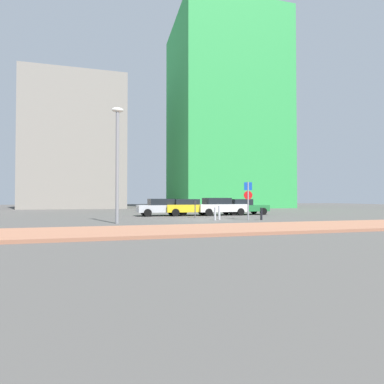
{
  "coord_description": "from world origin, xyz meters",
  "views": [
    {
      "loc": [
        -6.7,
        -20.42,
        1.51
      ],
      "look_at": [
        -0.43,
        3.0,
        2.01
      ],
      "focal_mm": 28.36,
      "sensor_mm": 36.0,
      "label": 1
    }
  ],
  "objects_px": {
    "traffic_bollard_mid": "(215,214)",
    "traffic_bollard_near": "(261,214)",
    "parked_car_yellow": "(189,207)",
    "street_lamp": "(117,155)",
    "parked_car_silver": "(163,207)",
    "parked_car_white": "(220,206)",
    "parked_car_green": "(243,207)",
    "parking_sign_post": "(248,196)",
    "traffic_bollard_far": "(219,213)",
    "parking_meter": "(195,207)"
  },
  "relations": [
    {
      "from": "traffic_bollard_mid",
      "to": "traffic_bollard_near",
      "type": "bearing_deg",
      "value": -9.71
    },
    {
      "from": "parked_car_yellow",
      "to": "street_lamp",
      "type": "bearing_deg",
      "value": -131.77
    },
    {
      "from": "parked_car_silver",
      "to": "parked_car_white",
      "type": "height_order",
      "value": "parked_car_white"
    },
    {
      "from": "traffic_bollard_near",
      "to": "parked_car_green",
      "type": "bearing_deg",
      "value": 75.81
    },
    {
      "from": "parking_sign_post",
      "to": "traffic_bollard_far",
      "type": "bearing_deg",
      "value": 153.71
    },
    {
      "from": "street_lamp",
      "to": "traffic_bollard_mid",
      "type": "height_order",
      "value": "street_lamp"
    },
    {
      "from": "parked_car_silver",
      "to": "parked_car_green",
      "type": "height_order",
      "value": "parked_car_silver"
    },
    {
      "from": "street_lamp",
      "to": "traffic_bollard_mid",
      "type": "relative_size",
      "value": 7.87
    },
    {
      "from": "traffic_bollard_mid",
      "to": "traffic_bollard_far",
      "type": "distance_m",
      "value": 0.73
    },
    {
      "from": "parked_car_green",
      "to": "parking_sign_post",
      "type": "height_order",
      "value": "parking_sign_post"
    },
    {
      "from": "parked_car_green",
      "to": "traffic_bollard_far",
      "type": "xyz_separation_m",
      "value": [
        -4.41,
        -5.58,
        -0.24
      ]
    },
    {
      "from": "parked_car_silver",
      "to": "parked_car_white",
      "type": "relative_size",
      "value": 1.01
    },
    {
      "from": "parking_sign_post",
      "to": "street_lamp",
      "type": "distance_m",
      "value": 9.22
    },
    {
      "from": "parked_car_green",
      "to": "traffic_bollard_near",
      "type": "relative_size",
      "value": 5.09
    },
    {
      "from": "parked_car_green",
      "to": "traffic_bollard_mid",
      "type": "bearing_deg",
      "value": -128.77
    },
    {
      "from": "parked_car_white",
      "to": "parking_sign_post",
      "type": "bearing_deg",
      "value": -91.63
    },
    {
      "from": "parked_car_yellow",
      "to": "parking_meter",
      "type": "distance_m",
      "value": 3.3
    },
    {
      "from": "parking_sign_post",
      "to": "traffic_bollard_far",
      "type": "height_order",
      "value": "parking_sign_post"
    },
    {
      "from": "parked_car_silver",
      "to": "parked_car_yellow",
      "type": "bearing_deg",
      "value": -5.21
    },
    {
      "from": "parked_car_silver",
      "to": "traffic_bollard_far",
      "type": "relative_size",
      "value": 4.67
    },
    {
      "from": "parked_car_white",
      "to": "parked_car_green",
      "type": "bearing_deg",
      "value": 7.05
    },
    {
      "from": "parking_sign_post",
      "to": "traffic_bollard_near",
      "type": "height_order",
      "value": "parking_sign_post"
    },
    {
      "from": "traffic_bollard_far",
      "to": "traffic_bollard_mid",
      "type": "bearing_deg",
      "value": -133.46
    },
    {
      "from": "parking_sign_post",
      "to": "parked_car_green",
      "type": "bearing_deg",
      "value": 68.15
    },
    {
      "from": "parked_car_yellow",
      "to": "parked_car_white",
      "type": "xyz_separation_m",
      "value": [
        2.79,
        -0.2,
        0.04
      ]
    },
    {
      "from": "parked_car_green",
      "to": "parked_car_yellow",
      "type": "bearing_deg",
      "value": -178.92
    },
    {
      "from": "parked_car_white",
      "to": "parking_sign_post",
      "type": "xyz_separation_m",
      "value": [
        -0.18,
        -6.18,
        0.87
      ]
    },
    {
      "from": "parked_car_yellow",
      "to": "parked_car_green",
      "type": "xyz_separation_m",
      "value": [
        5.21,
        0.1,
        -0.02
      ]
    },
    {
      "from": "parked_car_silver",
      "to": "parking_meter",
      "type": "bearing_deg",
      "value": -60.99
    },
    {
      "from": "parking_meter",
      "to": "street_lamp",
      "type": "height_order",
      "value": "street_lamp"
    },
    {
      "from": "traffic_bollard_mid",
      "to": "traffic_bollard_far",
      "type": "xyz_separation_m",
      "value": [
        0.5,
        0.53,
        0.04
      ]
    },
    {
      "from": "street_lamp",
      "to": "traffic_bollard_far",
      "type": "height_order",
      "value": "street_lamp"
    },
    {
      "from": "parked_car_silver",
      "to": "parked_car_yellow",
      "type": "height_order",
      "value": "parked_car_silver"
    },
    {
      "from": "parked_car_silver",
      "to": "parking_sign_post",
      "type": "distance_m",
      "value": 8.26
    },
    {
      "from": "parked_car_yellow",
      "to": "parked_car_green",
      "type": "bearing_deg",
      "value": 1.08
    },
    {
      "from": "parking_meter",
      "to": "traffic_bollard_mid",
      "type": "relative_size",
      "value": 1.5
    },
    {
      "from": "parked_car_silver",
      "to": "parked_car_white",
      "type": "xyz_separation_m",
      "value": [
        5.08,
        -0.41,
        0.04
      ]
    },
    {
      "from": "parked_car_yellow",
      "to": "traffic_bollard_far",
      "type": "distance_m",
      "value": 5.55
    },
    {
      "from": "traffic_bollard_far",
      "to": "parked_car_silver",
      "type": "bearing_deg",
      "value": 118.51
    },
    {
      "from": "parked_car_yellow",
      "to": "parked_car_green",
      "type": "relative_size",
      "value": 1.01
    },
    {
      "from": "parked_car_green",
      "to": "parking_meter",
      "type": "bearing_deg",
      "value": -148.75
    },
    {
      "from": "parked_car_green",
      "to": "street_lamp",
      "type": "distance_m",
      "value": 13.91
    },
    {
      "from": "parked_car_silver",
      "to": "traffic_bollard_mid",
      "type": "height_order",
      "value": "parked_car_silver"
    },
    {
      "from": "parked_car_white",
      "to": "street_lamp",
      "type": "distance_m",
      "value": 11.79
    },
    {
      "from": "parked_car_silver",
      "to": "parked_car_yellow",
      "type": "relative_size",
      "value": 1.04
    },
    {
      "from": "parked_car_yellow",
      "to": "street_lamp",
      "type": "xyz_separation_m",
      "value": [
        -6.26,
        -7.01,
        3.36
      ]
    },
    {
      "from": "parked_car_green",
      "to": "traffic_bollard_far",
      "type": "height_order",
      "value": "parked_car_green"
    },
    {
      "from": "traffic_bollard_mid",
      "to": "traffic_bollard_far",
      "type": "height_order",
      "value": "traffic_bollard_far"
    },
    {
      "from": "parked_car_green",
      "to": "traffic_bollard_far",
      "type": "bearing_deg",
      "value": -128.3
    },
    {
      "from": "parked_car_yellow",
      "to": "traffic_bollard_far",
      "type": "height_order",
      "value": "parked_car_yellow"
    }
  ]
}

